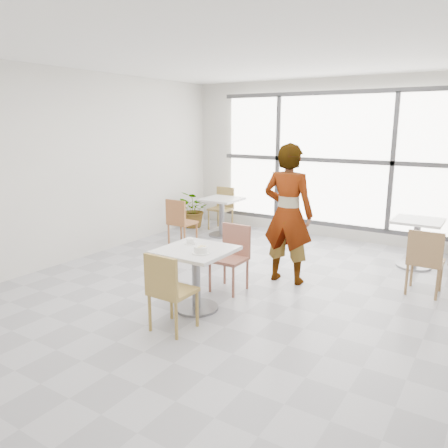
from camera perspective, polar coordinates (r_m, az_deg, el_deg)
The scene contains 17 objects.
floor at distance 5.75m, azimuth 1.64°, elevation -9.18°, with size 7.00×7.00×0.00m, color #9E9EA5.
ceiling at distance 5.39m, azimuth 1.86°, elevation 21.85°, with size 7.00×7.00×0.00m, color white.
wall_back at distance 8.55m, azimuth 14.04°, elevation 8.12°, with size 6.00×6.00×0.00m, color silver.
wall_left at distance 7.36m, azimuth -18.87°, elevation 7.09°, with size 7.00×7.00×0.00m, color silver.
window at distance 8.48m, azimuth 13.89°, elevation 8.09°, with size 4.60×0.07×2.52m.
main_table at distance 5.15m, azimuth -3.68°, elevation -5.68°, with size 0.80×0.80×0.75m.
chair_near at distance 4.63m, azimuth -7.35°, elevation -8.23°, with size 0.42×0.42×0.87m.
chair_far at distance 5.78m, azimuth 1.07°, elevation -3.79°, with size 0.42×0.42×0.87m.
oatmeal_bowl at distance 4.89m, azimuth -3.03°, elevation -3.36°, with size 0.21×0.21×0.09m.
coffee_cup at distance 5.28m, azimuth -4.49°, elevation -2.30°, with size 0.16×0.13×0.07m.
person at distance 6.01m, azimuth 8.37°, elevation 1.29°, with size 0.70×0.46×1.93m, color black.
bg_table_left at distance 8.55m, azimuth -0.30°, elevation 1.65°, with size 0.70×0.70×0.75m.
bg_table_right at distance 7.29m, azimuth 23.90°, elevation -1.49°, with size 0.70×0.70×0.75m.
bg_chair_left_near at distance 7.80m, azimuth -5.83°, elevation 0.57°, with size 0.42×0.42×0.87m.
bg_chair_left_far at distance 9.15m, azimuth -0.18°, elevation 2.49°, with size 0.42×0.42×0.87m.
bg_chair_right_near at distance 6.12m, azimuth 24.85°, elevation -4.06°, with size 0.42×0.42×0.87m.
plant_left at distance 9.28m, azimuth -3.90°, elevation 1.93°, with size 0.71×0.61×0.79m, color #4C7D3B.
Camera 1 is at (2.74, -4.57, 2.17)m, focal length 34.91 mm.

